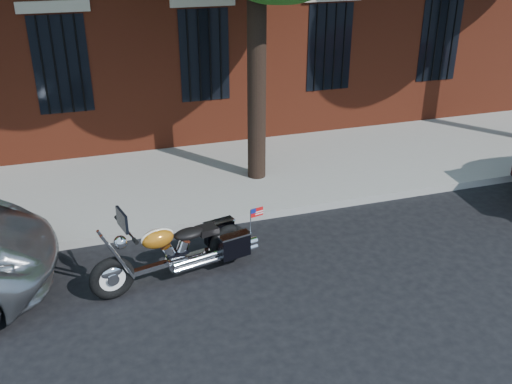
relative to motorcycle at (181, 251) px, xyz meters
name	(u,v)px	position (x,y,z in m)	size (l,w,h in m)	color
ground	(283,257)	(1.64, 0.07, -0.44)	(120.00, 120.00, 0.00)	black
curb	(257,215)	(1.64, 1.45, -0.37)	(40.00, 0.16, 0.15)	gray
sidewalk	(228,175)	(1.64, 3.33, -0.37)	(40.00, 3.60, 0.15)	gray
motorcycle	(181,251)	(0.00, 0.00, 0.00)	(2.62, 1.08, 1.31)	black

